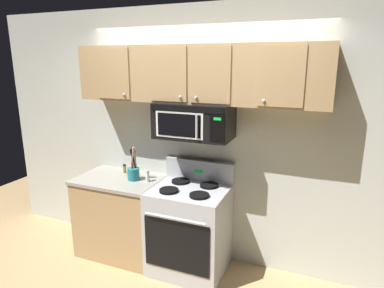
# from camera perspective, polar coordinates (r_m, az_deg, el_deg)

# --- Properties ---
(back_wall) EXTENTS (5.20, 0.10, 2.70)m
(back_wall) POSITION_cam_1_polar(r_m,az_deg,el_deg) (3.55, 1.83, 1.09)
(back_wall) COLOR silver
(back_wall) RESTS_ON ground_plane
(stove_range) EXTENTS (0.76, 0.69, 1.12)m
(stove_range) POSITION_cam_1_polar(r_m,az_deg,el_deg) (3.54, -0.42, -14.22)
(stove_range) COLOR #B7BABF
(stove_range) RESTS_ON ground_plane
(over_range_microwave) EXTENTS (0.76, 0.43, 0.35)m
(over_range_microwave) POSITION_cam_1_polar(r_m,az_deg,el_deg) (3.28, 0.33, 4.02)
(over_range_microwave) COLOR black
(upper_cabinets) EXTENTS (2.50, 0.36, 0.55)m
(upper_cabinets) POSITION_cam_1_polar(r_m,az_deg,el_deg) (3.26, 0.55, 11.93)
(upper_cabinets) COLOR tan
(counter_segment) EXTENTS (0.93, 0.65, 0.90)m
(counter_segment) POSITION_cam_1_polar(r_m,az_deg,el_deg) (3.92, -12.04, -11.89)
(counter_segment) COLOR tan
(counter_segment) RESTS_ON ground_plane
(utensil_crock_teal) EXTENTS (0.13, 0.13, 0.38)m
(utensil_crock_teal) POSITION_cam_1_polar(r_m,az_deg,el_deg) (3.63, -10.04, -4.72)
(utensil_crock_teal) COLOR teal
(utensil_crock_teal) RESTS_ON counter_segment
(salt_shaker) EXTENTS (0.04, 0.04, 0.12)m
(salt_shaker) POSITION_cam_1_polar(r_m,az_deg,el_deg) (3.56, -7.67, -5.52)
(salt_shaker) COLOR white
(salt_shaker) RESTS_ON counter_segment
(spice_jar) EXTENTS (0.04, 0.04, 0.10)m
(spice_jar) POSITION_cam_1_polar(r_m,az_deg,el_deg) (3.89, -11.52, -4.16)
(spice_jar) COLOR olive
(spice_jar) RESTS_ON counter_segment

